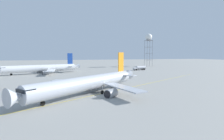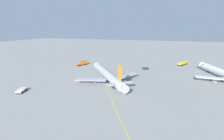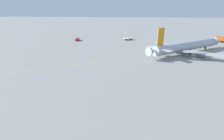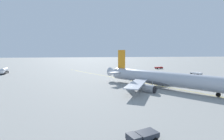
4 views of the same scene
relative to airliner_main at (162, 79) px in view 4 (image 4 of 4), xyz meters
The scene contains 7 objects.
ground_plane 3.17m from the airliner_main, 157.37° to the right, with size 600.00×600.00×0.00m, color gray.
airliner_main is the anchor object (origin of this frame).
ops_pickup_truck 61.12m from the airliner_main, 113.64° to the right, with size 5.71×2.94×1.41m.
pushback_tug_truck 39.29m from the airliner_main, 139.41° to the right, with size 4.02×5.61×1.30m.
baggage_truck_truck 33.33m from the airliner_main, 60.39° to the left, with size 4.31×3.06×1.22m.
fuel_tanker_truck 78.07m from the airliner_main, 35.44° to the right, with size 3.82×9.80×2.87m.
taxiway_centreline 4.63m from the airliner_main, 163.56° to the left, with size 70.73×123.49×0.01m.
Camera 4 is at (24.59, 48.58, 11.09)m, focal length 27.36 mm.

